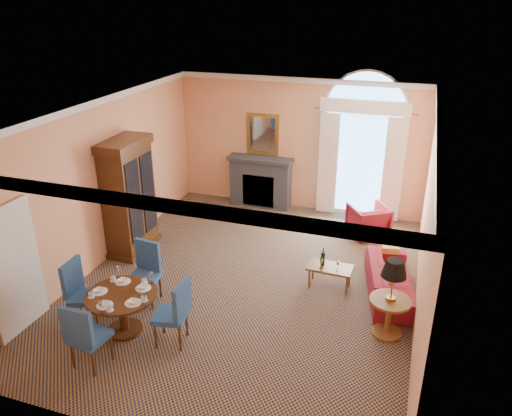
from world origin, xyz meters
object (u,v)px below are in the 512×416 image
(armchair, at_px, (368,221))
(coffee_table, at_px, (329,267))
(side_table, at_px, (392,289))
(sofa, at_px, (391,280))
(armoire, at_px, (128,198))
(dining_table, at_px, (122,303))

(armchair, height_order, coffee_table, coffee_table)
(armchair, distance_m, side_table, 3.53)
(sofa, bearing_deg, armoire, 78.36)
(sofa, relative_size, coffee_table, 2.38)
(armoire, bearing_deg, coffee_table, -2.12)
(sofa, distance_m, armchair, 2.33)
(sofa, bearing_deg, coffee_table, 84.51)
(sofa, xyz_separation_m, armchair, (-0.67, 2.23, 0.07))
(dining_table, bearing_deg, side_table, 17.53)
(sofa, distance_m, coffee_table, 1.10)
(armoire, height_order, armchair, armoire)
(dining_table, bearing_deg, coffee_table, 39.56)
(armoire, relative_size, armchair, 3.01)
(sofa, bearing_deg, dining_table, 110.81)
(armoire, xyz_separation_m, sofa, (5.27, -0.05, -0.86))
(side_table, bearing_deg, coffee_table, 136.51)
(armchair, bearing_deg, coffee_table, 46.46)
(coffee_table, bearing_deg, side_table, -40.90)
(coffee_table, distance_m, side_table, 1.63)
(armchair, bearing_deg, armoire, -8.01)
(armoire, height_order, side_table, armoire)
(dining_table, bearing_deg, armoire, 118.46)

